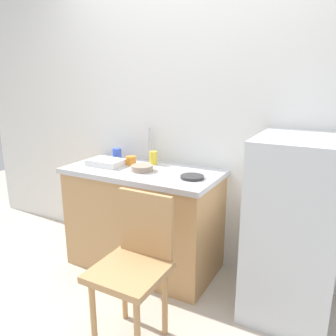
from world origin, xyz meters
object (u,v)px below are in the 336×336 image
(refrigerator, at_px, (294,228))
(terracotta_bowl, at_px, (142,168))
(hotplate, at_px, (192,177))
(cup_orange, at_px, (131,160))
(chair, at_px, (135,262))
(dish_tray, at_px, (106,162))
(cup_blue, at_px, (117,154))
(cup_yellow, at_px, (153,158))

(refrigerator, xyz_separation_m, terracotta_bowl, (-1.13, -0.04, 0.27))
(hotplate, bearing_deg, terracotta_bowl, -179.98)
(cup_orange, bearing_deg, chair, -54.94)
(dish_tray, bearing_deg, cup_blue, 100.02)
(chair, relative_size, cup_yellow, 8.31)
(dish_tray, bearing_deg, chair, -42.92)
(dish_tray, xyz_separation_m, terracotta_bowl, (0.35, -0.00, -0.00))
(chair, relative_size, terracotta_bowl, 5.29)
(refrigerator, distance_m, hotplate, 0.75)
(refrigerator, bearing_deg, chair, -137.73)
(cup_yellow, bearing_deg, chair, -65.94)
(refrigerator, relative_size, chair, 1.34)
(terracotta_bowl, bearing_deg, cup_yellow, 97.34)
(hotplate, bearing_deg, chair, -95.16)
(refrigerator, relative_size, terracotta_bowl, 7.09)
(chair, height_order, cup_orange, cup_orange)
(cup_orange, bearing_deg, terracotta_bowl, -32.94)
(refrigerator, xyz_separation_m, cup_orange, (-1.31, 0.08, 0.28))
(hotplate, bearing_deg, cup_blue, 166.20)
(refrigerator, bearing_deg, cup_yellow, 171.04)
(chair, xyz_separation_m, dish_tray, (-0.71, 0.66, 0.37))
(cup_blue, bearing_deg, dish_tray, -79.98)
(chair, distance_m, terracotta_bowl, 0.84)
(cup_yellow, bearing_deg, terracotta_bowl, -82.66)
(chair, distance_m, cup_orange, 1.02)
(cup_orange, bearing_deg, cup_yellow, 34.21)
(terracotta_bowl, distance_m, cup_yellow, 0.22)
(terracotta_bowl, relative_size, cup_yellow, 1.57)
(terracotta_bowl, bearing_deg, chair, -61.08)
(hotplate, bearing_deg, dish_tray, 179.74)
(terracotta_bowl, relative_size, cup_blue, 1.65)
(dish_tray, bearing_deg, refrigerator, 1.32)
(cup_orange, bearing_deg, dish_tray, -145.98)
(hotplate, distance_m, cup_yellow, 0.51)
(dish_tray, relative_size, terracotta_bowl, 1.67)
(cup_yellow, relative_size, cup_orange, 1.29)
(dish_tray, xyz_separation_m, cup_yellow, (0.32, 0.22, 0.03))
(dish_tray, height_order, cup_yellow, cup_yellow)
(chair, height_order, dish_tray, same)
(cup_blue, height_order, cup_yellow, cup_yellow)
(refrigerator, bearing_deg, terracotta_bowl, -178.09)
(hotplate, xyz_separation_m, cup_blue, (-0.81, 0.20, 0.04))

